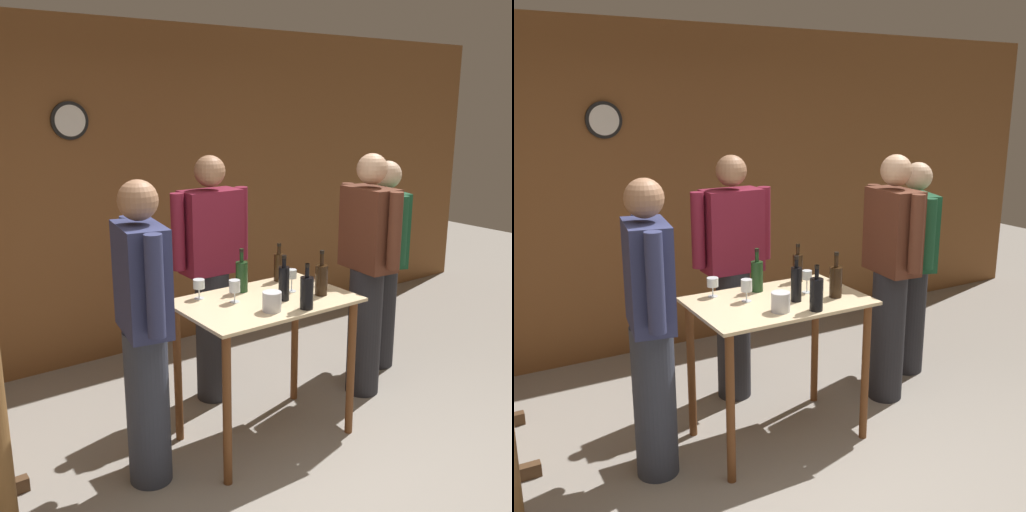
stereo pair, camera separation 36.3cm
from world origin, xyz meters
The scene contains 16 objects.
ground_plane centered at (0.00, 0.00, 0.00)m, with size 14.00×14.00×0.00m, color gray.
back_wall centered at (0.00, 2.52, 1.35)m, with size 8.40×0.08×2.70m.
tasting_table centered at (0.12, 0.74, 0.73)m, with size 1.05×0.68×0.92m.
wine_bottle_far_left centered at (0.09, 0.95, 1.03)m, with size 0.08×0.08×0.28m.
wine_bottle_left centered at (0.20, 0.67, 1.03)m, with size 0.07×0.07×0.28m.
wine_bottle_center centered at (0.22, 0.47, 1.02)m, with size 0.08×0.08×0.27m.
wine_bottle_right centered at (0.42, 1.00, 1.02)m, with size 0.07×0.07×0.26m.
wine_bottle_far_right centered at (0.46, 0.62, 1.02)m, with size 0.08×0.08×0.28m.
wine_glass_near_left centered at (-0.20, 0.99, 1.01)m, with size 0.07×0.07×0.12m.
wine_glass_near_center centered at (-0.06, 0.81, 1.02)m, with size 0.07×0.07×0.14m.
wine_glass_near_right centered at (0.35, 0.77, 1.03)m, with size 0.06×0.06×0.14m.
ice_bucket centered at (0.03, 0.56, 0.98)m, with size 0.11×0.11×0.11m.
person_host centered at (1.52, 1.08, 0.87)m, with size 0.34×0.56×1.65m.
person_visitor_with_scarf centered at (-0.67, 0.75, 0.90)m, with size 0.29×0.58×1.71m.
person_visitor_bearded centered at (1.07, 0.82, 0.93)m, with size 0.25×0.59×1.75m.
person_visitor_near_door centered at (0.13, 1.38, 0.92)m, with size 0.59×0.24×1.74m.
Camera 1 is at (-1.92, -2.03, 2.09)m, focal length 42.00 mm.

